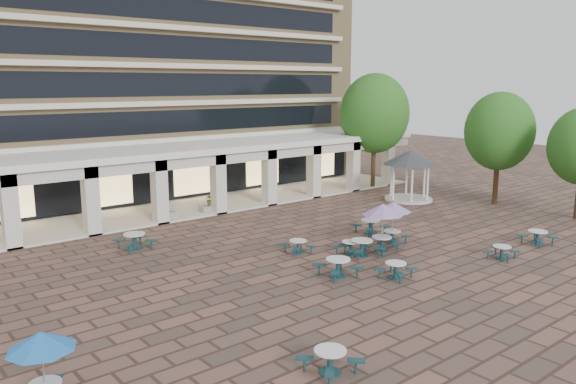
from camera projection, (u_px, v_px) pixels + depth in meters
name	position (u px, v px, depth m)	size (l,w,h in m)	color
ground	(323.00, 266.00, 26.49)	(120.00, 120.00, 0.00)	brown
apartment_building	(101.00, 29.00, 43.43)	(40.00, 15.50, 25.20)	tan
retail_arcade	(171.00, 167.00, 37.16)	(42.00, 6.60, 4.40)	white
picnic_table_0	(330.00, 359.00, 16.63)	(1.66, 1.66, 0.74)	#163D44
picnic_table_1	(396.00, 269.00, 24.79)	(1.78, 1.78, 0.70)	#163D44
picnic_table_2	(502.00, 251.00, 27.48)	(1.63, 1.63, 0.66)	#163D44
picnic_table_4	(41.00, 344.00, 14.69)	(1.81, 1.81, 2.09)	#163D44
picnic_table_5	(338.00, 266.00, 24.95)	(2.05, 2.05, 0.83)	#163D44
picnic_table_6	(383.00, 211.00, 28.45)	(2.14, 2.14, 2.47)	#163D44
picnic_table_7	(537.00, 236.00, 29.96)	(1.84, 1.84, 0.74)	#163D44
picnic_table_8	(135.00, 240.00, 29.09)	(1.92, 1.92, 0.84)	#163D44
picnic_table_9	(362.00, 246.00, 27.98)	(2.11, 2.11, 0.82)	#163D44
picnic_table_10	(351.00, 247.00, 28.19)	(1.57, 1.57, 0.68)	#163D44
picnic_table_11	(393.00, 209.00, 29.91)	(1.95, 1.95, 2.25)	#163D44
picnic_table_12	(298.00, 245.00, 28.48)	(1.63, 1.63, 0.66)	#163D44
picnic_table_13	(371.00, 225.00, 32.10)	(2.03, 2.03, 0.81)	#163D44
gazebo	(410.00, 163.00, 40.95)	(3.91, 3.91, 3.64)	beige
tree_east_a	(499.00, 131.00, 39.16)	(4.76, 4.76, 7.94)	#47331C
tree_east_c	(375.00, 114.00, 45.21)	(5.59, 5.59, 9.31)	#47331C
planter_left	(164.00, 212.00, 35.19)	(1.50, 0.75, 1.28)	gray
planter_right	(211.00, 204.00, 37.30)	(1.50, 0.71, 1.33)	gray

